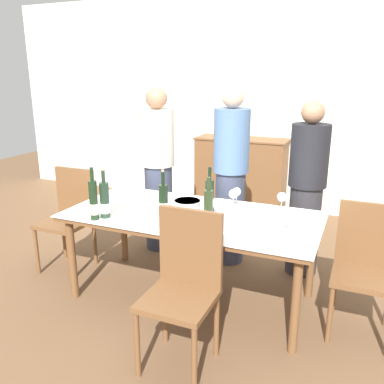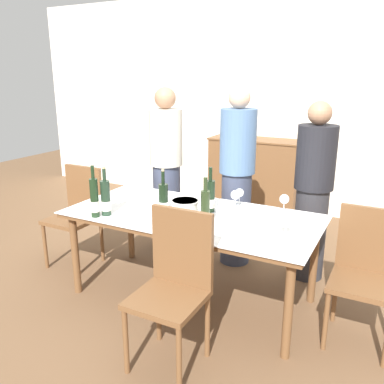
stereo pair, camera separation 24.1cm
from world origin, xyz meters
name	(u,v)px [view 1 (the left image)]	position (x,y,z in m)	size (l,w,h in m)	color
ground_plane	(192,296)	(0.00, 0.00, 0.00)	(12.00, 12.00, 0.00)	brown
back_wall	(271,104)	(0.00, 2.61, 1.40)	(8.00, 0.10, 2.80)	silver
sideboard_cabinet	(241,175)	(-0.29, 2.32, 0.49)	(1.19, 0.46, 0.97)	brown
dining_table	(192,222)	(0.00, 0.00, 0.66)	(1.96, 0.96, 0.72)	brown
ice_bucket	(187,211)	(0.05, -0.21, 0.82)	(0.20, 0.20, 0.18)	white
wine_bottle_0	(208,209)	(0.21, -0.20, 0.85)	(0.07, 0.07, 0.37)	#28381E
wine_bottle_1	(94,201)	(-0.63, -0.40, 0.87)	(0.06, 0.06, 0.40)	black
wine_bottle_2	(163,200)	(-0.20, -0.10, 0.84)	(0.07, 0.07, 0.36)	black
wine_bottle_3	(105,201)	(-0.58, -0.33, 0.85)	(0.07, 0.07, 0.38)	#1E3323
wine_bottle_4	(209,196)	(0.10, 0.12, 0.84)	(0.07, 0.07, 0.36)	black
wine_glass_0	(237,193)	(0.24, 0.40, 0.82)	(0.07, 0.07, 0.14)	white
wine_glass_1	(233,195)	(0.25, 0.28, 0.83)	(0.08, 0.08, 0.15)	white
wine_glass_2	(282,198)	(0.62, 0.39, 0.82)	(0.08, 0.08, 0.14)	white
wine_glass_3	(289,219)	(0.76, -0.09, 0.83)	(0.07, 0.07, 0.15)	white
chair_left_end	(70,212)	(-1.28, 0.09, 0.54)	(0.42, 0.42, 0.93)	brown
chair_right_end	(366,261)	(1.28, 0.09, 0.53)	(0.42, 0.42, 0.92)	brown
chair_near_front	(184,279)	(0.25, -0.70, 0.56)	(0.42, 0.42, 0.98)	brown
person_host	(158,171)	(-0.71, 0.79, 0.83)	(0.33, 0.33, 1.65)	#383F56
person_guest_left	(231,178)	(0.06, 0.78, 0.84)	(0.33, 0.33, 1.67)	#383F56
person_guest_right	(307,191)	(0.76, 0.81, 0.78)	(0.33, 0.33, 1.57)	#2D2D33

